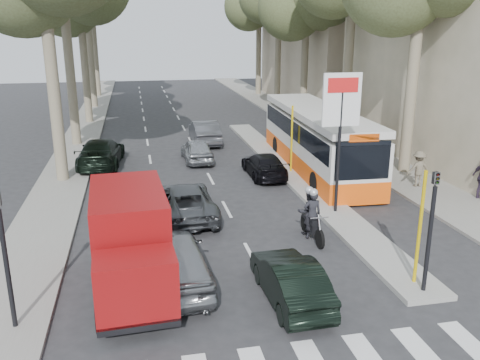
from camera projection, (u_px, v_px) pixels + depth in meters
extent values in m
plane|color=#28282B|center=(296.00, 281.00, 15.04)|extent=(120.00, 120.00, 0.00)
cube|color=gray|center=(303.00, 121.00, 40.13)|extent=(3.20, 70.00, 0.12)
cube|color=gray|center=(88.00, 122.00, 39.70)|extent=(2.40, 64.00, 0.12)
cube|color=gray|center=(291.00, 172.00, 25.96)|extent=(1.50, 26.00, 0.16)
cube|color=#B7A88E|center=(345.00, 18.00, 47.60)|extent=(11.00, 20.00, 16.00)
cylinder|color=yellow|center=(420.00, 230.00, 14.23)|extent=(0.10, 0.10, 3.50)
cylinder|color=yellow|center=(337.00, 173.00, 19.86)|extent=(0.10, 0.10, 3.50)
cylinder|color=yellow|center=(292.00, 140.00, 25.48)|extent=(0.10, 0.10, 3.50)
cylinder|color=black|center=(339.00, 152.00, 19.61)|extent=(0.12, 0.12, 5.20)
cube|color=white|center=(342.00, 100.00, 19.03)|extent=(1.50, 0.10, 2.00)
cube|color=red|center=(343.00, 85.00, 18.81)|extent=(1.20, 0.02, 0.55)
cylinder|color=black|center=(429.00, 243.00, 13.81)|extent=(0.12, 0.12, 3.20)
imported|color=black|center=(435.00, 190.00, 13.37)|extent=(0.16, 0.41, 1.00)
cylinder|color=black|center=(8.00, 272.00, 12.16)|extent=(0.12, 0.12, 3.20)
cylinder|color=#6B604C|center=(54.00, 95.00, 23.51)|extent=(0.56, 0.56, 8.40)
cylinder|color=#6B604C|center=(70.00, 74.00, 30.90)|extent=(0.56, 0.56, 8.96)
cylinder|color=#6B604C|center=(85.00, 70.00, 38.56)|extent=(0.56, 0.56, 8.12)
sphere|color=#454B2A|center=(66.00, 2.00, 37.50)|extent=(5.20, 5.20, 5.20)
cylinder|color=#6B604C|center=(91.00, 55.00, 45.83)|extent=(0.56, 0.56, 9.52)
cylinder|color=#6B604C|center=(96.00, 55.00, 53.43)|extent=(0.56, 0.56, 8.68)
sphere|color=#454B2A|center=(82.00, 2.00, 52.27)|extent=(5.20, 5.20, 5.20)
cylinder|color=#6B604C|center=(411.00, 91.00, 24.95)|extent=(0.56, 0.56, 8.40)
cylinder|color=#6B604C|center=(348.00, 69.00, 32.34)|extent=(0.56, 0.56, 9.24)
cylinder|color=#6B604C|center=(304.00, 70.00, 40.00)|extent=(0.56, 0.56, 7.84)
sphere|color=#454B2A|center=(292.00, 7.00, 38.99)|extent=(5.20, 5.20, 5.20)
cylinder|color=#6B604C|center=(278.00, 57.00, 47.36)|extent=(0.56, 0.56, 8.96)
cylinder|color=#6B604C|center=(259.00, 56.00, 54.95)|extent=(0.56, 0.56, 8.40)
sphere|color=#454B2A|center=(249.00, 6.00, 53.84)|extent=(5.20, 5.20, 5.20)
imported|color=gray|center=(175.00, 259.00, 14.70)|extent=(2.10, 4.66, 1.55)
imported|color=black|center=(290.00, 279.00, 13.83)|extent=(1.44, 3.84, 1.25)
imported|color=#474A4E|center=(185.00, 201.00, 19.95)|extent=(2.33, 4.81, 1.32)
imported|color=black|center=(264.00, 165.00, 25.39)|extent=(1.68, 4.10, 1.19)
imported|color=#979A9E|center=(197.00, 150.00, 28.23)|extent=(1.60, 3.80, 1.28)
imported|color=#4E5056|center=(204.00, 132.00, 32.53)|extent=(1.61, 4.53, 1.49)
imported|color=black|center=(101.00, 152.00, 27.27)|extent=(2.55, 5.32, 1.49)
cube|color=black|center=(133.00, 276.00, 14.30)|extent=(2.21, 5.40, 0.22)
cylinder|color=black|center=(101.00, 317.00, 12.48)|extent=(0.31, 0.81, 0.80)
cylinder|color=black|center=(173.00, 307.00, 12.90)|extent=(0.31, 0.81, 0.80)
cylinder|color=black|center=(101.00, 259.00, 15.59)|extent=(0.31, 0.81, 0.80)
cylinder|color=black|center=(159.00, 252.00, 16.02)|extent=(0.31, 0.81, 0.80)
cube|color=maroon|center=(136.00, 285.00, 12.19)|extent=(2.01, 1.33, 1.50)
cube|color=black|center=(137.00, 290.00, 11.60)|extent=(1.77, 0.16, 0.80)
cube|color=maroon|center=(129.00, 226.00, 14.60)|extent=(2.22, 3.81, 2.21)
cube|color=#F7550D|center=(316.00, 158.00, 26.72)|extent=(3.18, 12.34, 0.96)
cube|color=silver|center=(317.00, 134.00, 26.35)|extent=(3.18, 12.34, 1.60)
cube|color=black|center=(317.00, 128.00, 26.26)|extent=(3.18, 11.85, 0.90)
cube|color=silver|center=(318.00, 112.00, 26.01)|extent=(3.18, 12.34, 0.32)
cube|color=black|center=(362.00, 161.00, 20.56)|extent=(2.34, 0.16, 1.60)
cube|color=#F7550D|center=(364.00, 138.00, 20.28)|extent=(1.28, 0.11, 0.34)
cylinder|color=black|center=(316.00, 183.00, 22.87)|extent=(0.34, 1.03, 1.02)
cylinder|color=black|center=(367.00, 180.00, 23.24)|extent=(0.34, 1.03, 1.02)
cylinder|color=black|center=(277.00, 146.00, 30.03)|extent=(0.34, 1.03, 1.02)
cylinder|color=black|center=(316.00, 144.00, 30.41)|extent=(0.34, 1.03, 1.02)
cylinder|color=black|center=(320.00, 239.00, 17.17)|extent=(0.11, 0.67, 0.67)
cylinder|color=black|center=(305.00, 223.00, 18.63)|extent=(0.11, 0.67, 0.67)
cylinder|color=silver|center=(320.00, 228.00, 17.13)|extent=(0.06, 0.42, 0.83)
cube|color=black|center=(312.00, 226.00, 17.91)|extent=(0.23, 0.78, 0.31)
cube|color=black|center=(314.00, 221.00, 17.64)|extent=(0.31, 0.47, 0.23)
cube|color=black|center=(309.00, 218.00, 18.14)|extent=(0.29, 0.68, 0.12)
cylinder|color=silver|center=(319.00, 218.00, 17.09)|extent=(0.64, 0.04, 0.04)
imported|color=black|center=(312.00, 214.00, 17.78)|extent=(0.64, 0.42, 1.75)
imported|color=black|center=(308.00, 212.00, 18.18)|extent=(0.80, 0.45, 1.64)
sphere|color=#B2B2B7|center=(314.00, 193.00, 17.49)|extent=(0.29, 0.29, 0.29)
sphere|color=#B2B2B7|center=(309.00, 190.00, 17.92)|extent=(0.29, 0.29, 0.29)
imported|color=#675F4D|center=(418.00, 169.00, 23.37)|extent=(1.09, 0.50, 1.67)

